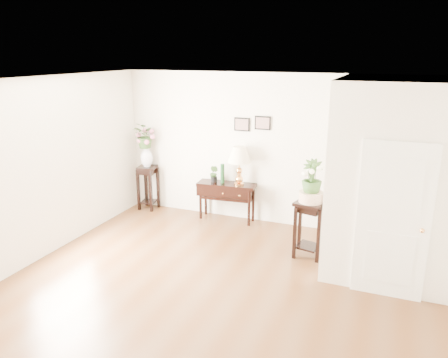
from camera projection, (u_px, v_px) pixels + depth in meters
The scene contains 20 objects.
floor at pixel (218, 292), 5.93m from camera, with size 6.00×5.50×0.02m, color #502D14.
ceiling at pixel (218, 82), 5.14m from camera, with size 6.00×5.50×0.02m, color white.
wall_back at pixel (275, 151), 7.99m from camera, with size 6.00×0.02×2.80m, color #EEE2C6.
wall_front at pixel (69, 308), 3.08m from camera, with size 6.00×0.02×2.80m, color #EEE2C6.
wall_left at pixel (35, 172), 6.60m from camera, with size 0.02×5.50×2.80m, color #EEE2C6.
partition at pixel (397, 176), 6.37m from camera, with size 1.80×1.95×2.80m, color #EEE2C6.
door at pixel (393, 222), 5.58m from camera, with size 0.90×0.05×2.10m, color white.
art_print_left at pixel (242, 124), 8.07m from camera, with size 0.30×0.02×0.25m, color black.
art_print_right at pixel (263, 123), 7.92m from camera, with size 0.30×0.02×0.25m, color black.
wall_ornament at pixel (336, 127), 6.63m from camera, with size 0.51×0.51×0.07m, color #A28C3F.
console_table at pixel (227, 202), 8.39m from camera, with size 1.11×0.37×0.74m, color black.
table_lamp at pixel (239, 167), 8.10m from camera, with size 0.42×0.42×0.74m, color #DC974E.
green_vase at pixel (222, 174), 8.27m from camera, with size 0.08×0.08×0.37m, color #133719.
potted_plant at pixel (214, 174), 8.34m from camera, with size 0.17×0.14×0.31m, color #2C4D1E.
plant_stand_a at pixel (148, 188), 8.99m from camera, with size 0.35×0.35×0.91m, color black.
porcelain_vase at pixel (147, 156), 8.80m from camera, with size 0.24×0.24×0.42m, color silver, non-canonical shape.
lily_arrangement at pixel (145, 134), 8.68m from camera, with size 0.47×0.41×0.52m, color #2C4D1E.
plant_stand_b at pixel (309, 229), 6.88m from camera, with size 0.43×0.43×0.91m, color black.
ceramic_bowl at pixel (311, 197), 6.73m from camera, with size 0.37×0.37×0.16m, color beige.
narcissus at pixel (312, 177), 6.65m from camera, with size 0.31×0.31×0.55m, color #2C4D1E.
Camera 1 is at (2.02, -4.85, 3.14)m, focal length 35.00 mm.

